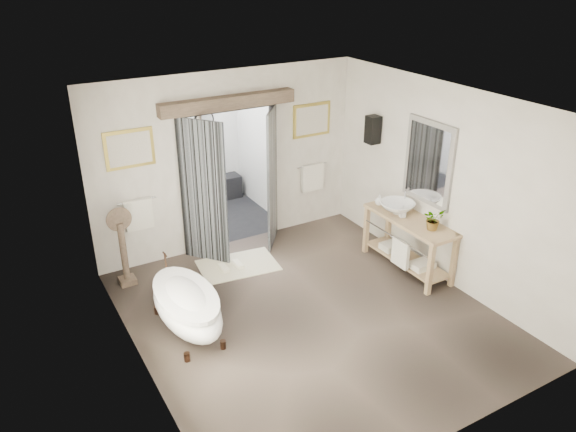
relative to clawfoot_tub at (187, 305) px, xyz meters
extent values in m
plane|color=brown|center=(1.55, -0.51, -0.38)|extent=(5.00, 5.00, 0.00)
cube|color=silver|center=(1.55, -3.01, 1.07)|extent=(4.50, 0.02, 2.90)
cube|color=silver|center=(-0.70, -0.51, 1.07)|extent=(0.02, 5.00, 2.90)
cube|color=silver|center=(3.80, -0.51, 1.07)|extent=(0.02, 5.00, 2.90)
cube|color=silver|center=(0.03, 1.99, 1.07)|extent=(1.45, 0.02, 2.90)
cube|color=silver|center=(3.08, 1.99, 1.07)|extent=(1.45, 0.02, 2.90)
cube|color=silver|center=(1.55, 1.99, 2.22)|extent=(1.60, 0.02, 0.60)
cube|color=silver|center=(1.55, -0.51, 2.52)|extent=(4.50, 5.00, 0.02)
cube|color=#EFEBCB|center=(-0.65, -1.11, 0.97)|extent=(0.02, 2.20, 2.70)
cube|color=gray|center=(3.78, -0.18, 1.32)|extent=(0.05, 0.95, 1.25)
cube|color=silver|center=(3.75, -0.18, 1.32)|extent=(0.01, 0.80, 1.10)
cube|color=black|center=(3.68, 1.04, 1.52)|extent=(0.20, 0.20, 0.45)
sphere|color=#FFCC8C|center=(3.68, 1.04, 1.52)|extent=(0.10, 0.10, 0.10)
cube|color=black|center=(1.55, 2.99, -0.38)|extent=(2.20, 2.00, 0.01)
cube|color=silver|center=(1.55, 2.99, 2.12)|extent=(2.20, 2.00, 0.02)
cube|color=white|center=(1.55, 3.99, 0.87)|extent=(2.20, 0.02, 2.50)
cube|color=white|center=(0.45, 2.99, 0.87)|extent=(0.02, 2.00, 2.50)
cube|color=white|center=(2.65, 2.99, 0.87)|extent=(0.02, 2.00, 2.50)
cube|color=black|center=(1.55, 3.81, -0.16)|extent=(2.00, 0.35, 0.45)
cylinder|color=silver|center=(1.15, 3.96, 1.22)|extent=(0.40, 0.03, 0.40)
cylinder|color=silver|center=(1.95, 3.96, 1.22)|extent=(0.40, 0.03, 0.40)
cube|color=black|center=(0.75, 1.99, 0.77)|extent=(0.07, 0.10, 2.30)
cube|color=black|center=(2.35, 1.99, 0.77)|extent=(0.07, 0.10, 2.30)
cube|color=black|center=(1.55, 1.99, 1.92)|extent=(1.67, 0.10, 0.07)
cube|color=black|center=(0.95, 1.64, 0.77)|extent=(0.52, 0.66, 2.30)
cube|color=black|center=(2.15, 1.64, 0.77)|extent=(0.52, 0.66, 2.30)
cube|color=brown|center=(1.55, 1.89, 2.04)|extent=(2.20, 0.20, 0.20)
cube|color=gold|center=(0.00, 1.97, 1.54)|extent=(0.72, 0.03, 0.57)
cube|color=silver|center=(0.00, 1.95, 1.54)|extent=(0.62, 0.01, 0.47)
cube|color=gold|center=(3.10, 1.97, 1.54)|extent=(0.72, 0.03, 0.57)
cube|color=silver|center=(3.10, 1.95, 1.54)|extent=(0.62, 0.01, 0.47)
cylinder|color=silver|center=(0.00, 1.93, 0.74)|extent=(0.60, 0.02, 0.02)
cube|color=white|center=(0.00, 1.91, 0.52)|extent=(0.42, 0.08, 0.48)
cylinder|color=silver|center=(3.10, 1.93, 0.74)|extent=(0.60, 0.02, 0.02)
cube|color=white|center=(3.10, 1.91, 0.52)|extent=(0.42, 0.08, 0.48)
cylinder|color=#362217|center=(-0.24, -0.57, -0.33)|extent=(0.08, 0.08, 0.11)
cylinder|color=#362217|center=(0.24, -0.57, -0.33)|extent=(0.08, 0.08, 0.11)
cylinder|color=#362217|center=(-0.24, 0.57, -0.33)|extent=(0.08, 0.08, 0.11)
cylinder|color=#362217|center=(0.24, 0.57, -0.33)|extent=(0.08, 0.08, 0.11)
ellipsoid|color=white|center=(0.00, 0.00, -0.02)|extent=(0.72, 1.61, 0.51)
cylinder|color=#362217|center=(0.00, 0.74, 0.30)|extent=(0.03, 0.03, 0.21)
cube|color=tan|center=(3.30, -0.92, 0.04)|extent=(0.07, 0.07, 0.85)
cube|color=tan|center=(3.76, -0.92, 0.04)|extent=(0.07, 0.07, 0.85)
cube|color=tan|center=(3.30, 0.56, 0.04)|extent=(0.07, 0.07, 0.85)
cube|color=tan|center=(3.76, 0.56, 0.04)|extent=(0.07, 0.07, 0.85)
cube|color=tan|center=(3.53, -0.18, 0.44)|extent=(0.55, 1.60, 0.05)
cube|color=tan|center=(3.53, -0.18, -0.22)|extent=(0.45, 1.50, 0.03)
cylinder|color=silver|center=(3.26, -0.18, 0.22)|extent=(0.02, 1.40, 0.02)
cube|color=white|center=(3.26, -0.33, 0.02)|extent=(0.06, 0.34, 0.42)
cube|color=white|center=(3.53, -0.53, -0.16)|extent=(0.35, 0.25, 0.10)
cube|color=white|center=(3.53, 0.17, -0.16)|extent=(0.35, 0.25, 0.10)
cube|color=brown|center=(-0.37, 1.55, -0.34)|extent=(0.24, 0.24, 0.09)
cylinder|color=brown|center=(-0.37, 1.55, 0.15)|extent=(0.10, 0.10, 0.91)
cylinder|color=silver|center=(-0.37, 1.57, 0.67)|extent=(0.32, 0.02, 0.32)
cylinder|color=brown|center=(-0.37, 1.55, 0.67)|extent=(0.37, 0.02, 0.37)
cube|color=beige|center=(1.28, 1.19, -0.38)|extent=(1.29, 0.94, 0.01)
cube|color=#EFEBCB|center=(1.03, 1.18, -0.35)|extent=(0.10, 0.26, 0.05)
cube|color=#EFEBCB|center=(1.27, 1.18, -0.35)|extent=(0.10, 0.26, 0.05)
imported|color=white|center=(3.47, 0.07, 0.56)|extent=(0.54, 0.54, 0.19)
imported|color=gray|center=(3.56, -0.61, 0.63)|extent=(0.30, 0.26, 0.33)
imported|color=gray|center=(3.46, -0.07, 0.56)|extent=(0.10, 0.10, 0.19)
imported|color=gray|center=(3.44, 0.47, 0.55)|extent=(0.14, 0.14, 0.17)
camera|label=1|loc=(-1.89, -5.85, 4.08)|focal=35.00mm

